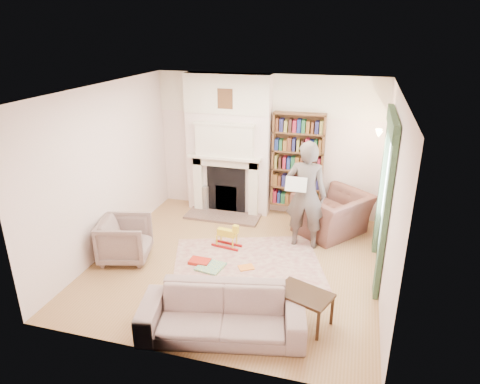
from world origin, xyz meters
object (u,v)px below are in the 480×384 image
(bookcase, at_px, (298,161))
(rocking_horse, at_px, (227,235))
(coffee_table, at_px, (303,307))
(paraffin_heater, at_px, (205,197))
(man_reading, at_px, (306,195))
(armchair_reading, at_px, (333,214))
(sofa, at_px, (222,313))
(armchair_left, at_px, (125,239))

(bookcase, distance_m, rocking_horse, 2.14)
(bookcase, xyz_separation_m, coffee_table, (0.62, -3.34, -0.95))
(coffee_table, relative_size, paraffin_heater, 1.27)
(bookcase, relative_size, man_reading, 0.97)
(rocking_horse, bearing_deg, coffee_table, -37.67)
(armchair_reading, relative_size, sofa, 0.59)
(bookcase, height_order, coffee_table, bookcase)
(man_reading, bearing_deg, armchair_left, 25.21)
(paraffin_heater, relative_size, rocking_horse, 1.07)
(armchair_reading, distance_m, coffee_table, 2.73)
(bookcase, relative_size, armchair_reading, 1.54)
(armchair_reading, bearing_deg, bookcase, -90.47)
(armchair_reading, relative_size, rocking_horse, 2.33)
(armchair_reading, distance_m, armchair_left, 3.73)
(bookcase, xyz_separation_m, sofa, (-0.33, -3.84, -0.88))
(sofa, xyz_separation_m, coffee_table, (0.95, 0.49, -0.07))
(man_reading, relative_size, paraffin_heater, 3.46)
(coffee_table, bearing_deg, armchair_reading, 107.99)
(paraffin_heater, height_order, rocking_horse, paraffin_heater)
(armchair_reading, bearing_deg, rocking_horse, -20.97)
(paraffin_heater, xyz_separation_m, rocking_horse, (0.94, -1.45, -0.05))
(rocking_horse, bearing_deg, bookcase, 69.66)
(man_reading, xyz_separation_m, paraffin_heater, (-2.22, 1.00, -0.68))
(armchair_reading, relative_size, armchair_left, 1.53)
(armchair_reading, xyz_separation_m, paraffin_heater, (-2.67, 0.40, -0.12))
(armchair_left, bearing_deg, sofa, -137.35)
(paraffin_heater, bearing_deg, man_reading, -24.26)
(man_reading, distance_m, rocking_horse, 1.54)
(sofa, relative_size, man_reading, 1.08)
(armchair_reading, xyz_separation_m, coffee_table, (-0.17, -2.72, -0.17))
(armchair_reading, distance_m, sofa, 3.41)
(sofa, bearing_deg, armchair_reading, 59.12)
(sofa, height_order, coffee_table, sofa)
(armchair_left, height_order, paraffin_heater, armchair_left)
(bookcase, relative_size, sofa, 0.90)
(paraffin_heater, bearing_deg, armchair_left, -103.65)
(sofa, distance_m, rocking_horse, 2.26)
(armchair_reading, xyz_separation_m, sofa, (-1.12, -3.22, -0.09))
(armchair_left, bearing_deg, man_reading, -80.17)
(armchair_reading, height_order, man_reading, man_reading)
(coffee_table, bearing_deg, bookcase, 121.95)
(sofa, bearing_deg, bookcase, 73.30)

